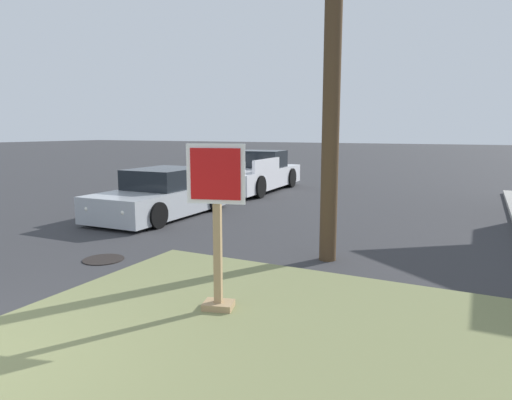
# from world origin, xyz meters

# --- Properties ---
(grass_corner_patch) EXTENTS (5.64, 5.70, 0.08)m
(grass_corner_patch) POSITION_xyz_m (2.17, 1.65, 0.04)
(grass_corner_patch) COLOR olive
(grass_corner_patch) RESTS_ON ground
(stop_sign) EXTENTS (0.68, 0.37, 2.01)m
(stop_sign) POSITION_xyz_m (1.54, 2.51, 1.04)
(stop_sign) COLOR #A3845B
(stop_sign) RESTS_ON grass_corner_patch
(manhole_cover) EXTENTS (0.70, 0.70, 0.02)m
(manhole_cover) POSITION_xyz_m (-1.49, 3.64, 0.01)
(manhole_cover) COLOR black
(manhole_cover) RESTS_ON ground
(parked_sedan_silver) EXTENTS (1.96, 4.18, 1.25)m
(parked_sedan_silver) POSITION_xyz_m (-3.18, 7.41, 0.54)
(parked_sedan_silver) COLOR #ADB2B7
(parked_sedan_silver) RESTS_ON ground
(pickup_truck_white) EXTENTS (2.31, 5.40, 1.48)m
(pickup_truck_white) POSITION_xyz_m (-3.31, 13.04, 0.62)
(pickup_truck_white) COLOR silver
(pickup_truck_white) RESTS_ON ground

